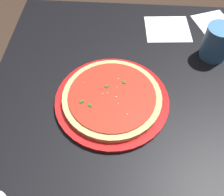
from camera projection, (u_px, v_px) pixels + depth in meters
ground_plane at (121, 180)px, 1.45m from camera, size 5.00×5.00×0.00m
restaurant_table at (126, 117)px, 0.96m from camera, size 0.85×0.88×0.75m
serving_plate at (112, 101)px, 0.81m from camera, size 0.33×0.33×0.01m
pizza at (112, 97)px, 0.80m from camera, size 0.29×0.29×0.02m
cup_tall_drink at (217, 42)px, 0.88m from camera, size 0.09×0.09×0.11m
napkin_folded_right at (214, 23)px, 1.03m from camera, size 0.17×0.17×0.00m
napkin_loose_left at (168, 29)px, 1.01m from camera, size 0.17×0.16×0.00m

